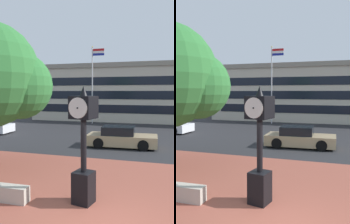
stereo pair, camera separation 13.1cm
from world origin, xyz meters
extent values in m
cube|color=brown|center=(0.00, 1.23, 0.00)|extent=(44.00, 10.46, 0.01)
cube|color=black|center=(-0.86, 1.29, 0.49)|extent=(0.67, 0.67, 0.99)
cylinder|color=black|center=(-0.86, 1.29, 1.80)|extent=(0.18, 0.18, 1.63)
cube|color=black|center=(-0.86, 1.29, 2.95)|extent=(0.79, 0.79, 0.68)
cylinder|color=silver|center=(-0.80, 1.64, 2.95)|extent=(0.60, 0.14, 0.60)
sphere|color=black|center=(-0.79, 1.66, 2.95)|extent=(0.05, 0.05, 0.05)
cylinder|color=silver|center=(-0.93, 0.95, 2.95)|extent=(0.60, 0.14, 0.60)
sphere|color=black|center=(-0.93, 0.93, 2.95)|extent=(0.05, 0.05, 0.05)
cone|color=black|center=(-0.86, 1.29, 3.44)|extent=(0.24, 0.24, 0.30)
sphere|color=#2D7033|center=(-4.96, 4.41, 3.69)|extent=(3.09, 3.09, 3.09)
cylinder|color=black|center=(-11.32, 12.59, 0.32)|extent=(0.65, 0.24, 0.64)
cube|color=tan|center=(-1.01, 9.59, 0.44)|extent=(4.31, 1.91, 0.64)
cube|color=black|center=(-1.22, 9.59, 1.00)|extent=(2.01, 1.57, 0.56)
cylinder|color=black|center=(0.27, 10.46, 0.32)|extent=(0.65, 0.25, 0.64)
cylinder|color=black|center=(0.34, 8.84, 0.32)|extent=(0.65, 0.25, 0.64)
cylinder|color=black|center=(-2.36, 10.35, 0.32)|extent=(0.65, 0.25, 0.64)
cylinder|color=black|center=(-2.29, 8.73, 0.32)|extent=(0.65, 0.25, 0.64)
cylinder|color=silver|center=(-5.90, 20.13, 4.02)|extent=(0.12, 0.12, 8.04)
sphere|color=gold|center=(-5.90, 20.13, 8.10)|extent=(0.14, 0.14, 0.14)
cube|color=red|center=(-5.23, 20.13, 7.77)|extent=(1.22, 0.02, 0.24)
cube|color=white|center=(-5.23, 20.13, 7.53)|extent=(1.22, 0.02, 0.24)
cube|color=navy|center=(-5.23, 20.13, 7.29)|extent=(1.22, 0.02, 0.24)
cube|color=beige|center=(-1.14, 28.80, 3.05)|extent=(25.52, 14.55, 6.10)
cube|color=gray|center=(-1.14, 28.80, 6.35)|extent=(26.03, 14.84, 0.50)
cube|color=black|center=(-1.14, 21.51, 1.52)|extent=(22.97, 0.04, 0.90)
cube|color=black|center=(-1.14, 21.51, 3.05)|extent=(22.97, 0.04, 0.90)
cube|color=black|center=(-1.14, 21.51, 4.57)|extent=(22.97, 0.04, 0.90)
camera|label=1|loc=(1.43, -5.90, 3.42)|focal=40.72mm
camera|label=2|loc=(1.56, -5.86, 3.42)|focal=40.72mm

